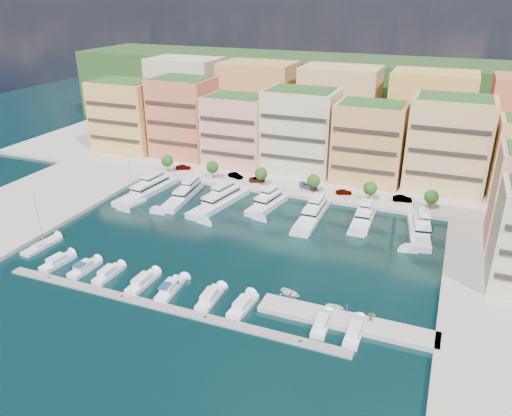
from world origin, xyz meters
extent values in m
plane|color=black|center=(0.00, 0.00, 0.00)|extent=(400.00, 400.00, 0.00)
cube|color=#9E998E|center=(0.00, 62.00, 0.00)|extent=(220.00, 64.00, 2.00)
cube|color=#9E998E|center=(-62.00, -8.00, 0.00)|extent=(34.00, 76.00, 2.00)
cube|color=#1D3415|center=(0.00, 110.00, 0.00)|extent=(240.00, 40.00, 58.00)
cube|color=gray|center=(-3.00, -30.00, 0.00)|extent=(72.00, 2.20, 0.35)
cube|color=#9E998E|center=(30.00, -22.00, 0.00)|extent=(32.00, 5.00, 2.00)
cube|color=gold|center=(-66.00, 50.00, 13.00)|extent=(22.00, 16.00, 24.00)
cube|color=black|center=(-66.00, 41.75, 13.00)|extent=(20.24, 0.50, 0.90)
cube|color=#255020|center=(-66.00, 50.00, 25.40)|extent=(19.36, 14.08, 0.80)
cube|color=#CD5D44|center=(-44.00, 52.00, 14.00)|extent=(20.00, 16.00, 26.00)
cube|color=black|center=(-44.00, 43.75, 14.00)|extent=(18.40, 0.50, 0.90)
cube|color=#255020|center=(-44.00, 52.00, 27.40)|extent=(17.60, 14.08, 0.80)
cube|color=tan|center=(-23.00, 50.00, 12.00)|extent=(20.00, 15.00, 22.00)
cube|color=black|center=(-23.00, 42.25, 12.00)|extent=(18.40, 0.50, 0.90)
cube|color=#255020|center=(-23.00, 50.00, 23.40)|extent=(17.60, 13.20, 0.80)
cube|color=beige|center=(-2.00, 52.00, 13.50)|extent=(22.00, 16.00, 25.00)
cube|color=black|center=(-2.00, 43.75, 13.50)|extent=(20.24, 0.50, 0.90)
cube|color=#255020|center=(-2.00, 52.00, 26.40)|extent=(19.36, 14.08, 0.80)
cube|color=#E09554|center=(20.00, 50.00, 12.50)|extent=(20.00, 15.00, 23.00)
cube|color=black|center=(20.00, 42.25, 12.50)|extent=(18.40, 0.50, 0.90)
cube|color=#255020|center=(20.00, 50.00, 24.40)|extent=(17.60, 13.20, 0.80)
cube|color=tan|center=(42.00, 52.00, 14.00)|extent=(22.00, 16.00, 26.00)
cube|color=black|center=(42.00, 43.75, 14.00)|extent=(20.24, 0.50, 0.90)
cube|color=#255020|center=(42.00, 52.00, 27.40)|extent=(19.36, 14.08, 0.80)
cube|color=beige|center=(-55.00, 74.00, 16.00)|extent=(26.00, 18.00, 30.00)
cube|color=#E09554|center=(-25.00, 74.00, 16.00)|extent=(26.00, 18.00, 30.00)
cube|color=tan|center=(5.00, 74.00, 16.00)|extent=(26.00, 18.00, 30.00)
cube|color=gold|center=(35.00, 74.00, 16.00)|extent=(26.00, 18.00, 30.00)
cylinder|color=#473323|center=(-40.00, 33.50, 2.50)|extent=(0.24, 0.24, 3.00)
sphere|color=#144614|center=(-40.00, 33.50, 4.75)|extent=(3.80, 3.80, 3.80)
cylinder|color=#473323|center=(-24.00, 33.50, 2.50)|extent=(0.24, 0.24, 3.00)
sphere|color=#144614|center=(-24.00, 33.50, 4.75)|extent=(3.80, 3.80, 3.80)
cylinder|color=#473323|center=(-8.00, 33.50, 2.50)|extent=(0.24, 0.24, 3.00)
sphere|color=#144614|center=(-8.00, 33.50, 4.75)|extent=(3.80, 3.80, 3.80)
cylinder|color=#473323|center=(8.00, 33.50, 2.50)|extent=(0.24, 0.24, 3.00)
sphere|color=#144614|center=(8.00, 33.50, 4.75)|extent=(3.80, 3.80, 3.80)
cylinder|color=#473323|center=(24.00, 33.50, 2.50)|extent=(0.24, 0.24, 3.00)
sphere|color=#144614|center=(24.00, 33.50, 4.75)|extent=(3.80, 3.80, 3.80)
cylinder|color=#473323|center=(40.00, 33.50, 2.50)|extent=(0.24, 0.24, 3.00)
sphere|color=#144614|center=(40.00, 33.50, 4.75)|extent=(3.80, 3.80, 3.80)
cylinder|color=black|center=(-36.00, 31.20, 3.00)|extent=(0.10, 0.10, 4.00)
sphere|color=#FFF2CC|center=(-36.00, 31.20, 5.05)|extent=(0.30, 0.30, 0.30)
cylinder|color=black|center=(-18.00, 31.20, 3.00)|extent=(0.10, 0.10, 4.00)
sphere|color=#FFF2CC|center=(-18.00, 31.20, 5.05)|extent=(0.30, 0.30, 0.30)
cylinder|color=black|center=(0.00, 31.20, 3.00)|extent=(0.10, 0.10, 4.00)
sphere|color=#FFF2CC|center=(0.00, 31.20, 5.05)|extent=(0.30, 0.30, 0.30)
cylinder|color=black|center=(18.00, 31.20, 3.00)|extent=(0.10, 0.10, 4.00)
sphere|color=#FFF2CC|center=(18.00, 31.20, 5.05)|extent=(0.30, 0.30, 0.30)
cylinder|color=black|center=(36.00, 31.20, 3.00)|extent=(0.10, 0.10, 4.00)
sphere|color=#FFF2CC|center=(36.00, 31.20, 5.05)|extent=(0.30, 0.30, 0.30)
cube|color=silver|center=(-37.29, 17.05, 0.35)|extent=(7.43, 24.28, 2.30)
cube|color=silver|center=(-37.29, 19.44, 2.40)|extent=(5.40, 13.49, 1.80)
cube|color=black|center=(-37.29, 19.44, 2.40)|extent=(5.47, 13.56, 0.55)
cube|color=silver|center=(-37.29, 21.36, 4.00)|extent=(3.69, 7.44, 1.40)
cylinder|color=#B2B2B7|center=(-37.29, 22.79, 5.60)|extent=(0.14, 0.14, 1.80)
cube|color=silver|center=(-25.74, 17.99, 0.35)|extent=(6.65, 22.36, 2.30)
cube|color=silver|center=(-25.74, 20.19, 2.40)|extent=(4.86, 12.42, 1.80)
cube|color=black|center=(-25.74, 20.19, 2.40)|extent=(4.92, 12.48, 0.55)
cube|color=silver|center=(-25.74, 21.95, 4.00)|extent=(3.33, 6.84, 1.40)
cylinder|color=#B2B2B7|center=(-25.74, 23.27, 5.60)|extent=(0.14, 0.14, 1.80)
cube|color=black|center=(-25.74, 17.99, -0.10)|extent=(6.71, 22.41, 0.35)
cube|color=silver|center=(-14.11, 17.34, 0.35)|extent=(9.13, 23.83, 2.30)
cube|color=silver|center=(-14.11, 19.67, 2.40)|extent=(6.32, 13.35, 1.80)
cube|color=black|center=(-14.11, 19.67, 2.40)|extent=(6.39, 13.42, 0.55)
cube|color=silver|center=(-14.11, 21.54, 4.00)|extent=(4.18, 7.42, 1.40)
cylinder|color=#B2B2B7|center=(-14.11, 22.94, 5.60)|extent=(0.14, 0.14, 1.80)
cube|color=silver|center=(-1.36, 21.04, 0.35)|extent=(7.38, 16.50, 2.30)
cube|color=silver|center=(-1.36, 22.63, 2.40)|extent=(5.31, 9.29, 1.80)
cube|color=black|center=(-1.36, 22.63, 2.40)|extent=(5.38, 9.36, 0.55)
cube|color=silver|center=(-1.36, 23.90, 4.00)|extent=(3.61, 5.19, 1.40)
cylinder|color=#B2B2B7|center=(-1.36, 24.86, 5.60)|extent=(0.14, 0.14, 1.80)
cube|color=silver|center=(12.03, 18.67, 0.35)|extent=(4.88, 20.70, 2.30)
cube|color=silver|center=(12.03, 20.74, 2.40)|extent=(3.95, 11.40, 1.80)
cube|color=black|center=(12.03, 20.74, 2.40)|extent=(4.01, 11.46, 0.55)
cube|color=silver|center=(12.03, 22.39, 4.00)|extent=(2.87, 6.22, 1.40)
cylinder|color=#B2B2B7|center=(12.03, 23.63, 5.60)|extent=(0.14, 0.14, 1.80)
cube|color=black|center=(12.03, 18.67, -0.10)|extent=(4.93, 20.75, 0.35)
cube|color=silver|center=(24.77, 21.39, 0.35)|extent=(4.77, 15.30, 2.30)
cube|color=silver|center=(24.77, 22.91, 2.40)|extent=(3.83, 8.44, 1.80)
cube|color=black|center=(24.77, 22.91, 2.40)|extent=(3.89, 8.50, 0.55)
cube|color=silver|center=(24.77, 24.13, 4.00)|extent=(2.77, 4.62, 1.40)
cylinder|color=#B2B2B7|center=(24.77, 25.04, 5.60)|extent=(0.14, 0.14, 1.80)
cube|color=silver|center=(38.55, 19.46, 0.35)|extent=(7.43, 19.55, 2.30)
cube|color=silver|center=(38.55, 21.37, 2.40)|extent=(5.27, 10.94, 1.80)
cube|color=black|center=(38.55, 21.37, 2.40)|extent=(5.34, 11.01, 0.55)
cube|color=silver|center=(38.55, 22.89, 4.00)|extent=(3.54, 6.08, 1.40)
cylinder|color=#B2B2B7|center=(38.55, 24.04, 5.60)|extent=(0.14, 0.14, 1.80)
cube|color=white|center=(-32.50, -24.50, 0.25)|extent=(3.59, 8.39, 1.40)
cube|color=white|center=(-32.50, -24.91, 1.55)|extent=(2.55, 4.11, 1.10)
cube|color=black|center=(-32.50, -23.28, 1.30)|extent=(1.99, 0.31, 0.55)
cube|color=white|center=(-25.35, -24.50, 0.25)|extent=(3.11, 7.97, 1.40)
cube|color=white|center=(-25.35, -24.89, 1.55)|extent=(2.29, 3.87, 1.10)
cube|color=black|center=(-25.35, -23.32, 1.30)|extent=(1.93, 0.21, 0.55)
cube|color=navy|center=(-25.35, -25.91, 2.15)|extent=(2.00, 2.45, 0.12)
cube|color=white|center=(-19.27, -24.50, 0.25)|extent=(2.64, 7.88, 1.40)
cube|color=white|center=(-19.27, -24.89, 1.55)|extent=(2.03, 3.79, 1.10)
cube|color=black|center=(-19.27, -23.32, 1.30)|extent=(1.84, 0.12, 0.55)
cube|color=white|center=(-10.82, -24.50, 0.25)|extent=(2.95, 8.92, 1.40)
cube|color=white|center=(-10.82, -24.94, 1.55)|extent=(2.23, 4.31, 1.10)
cube|color=black|center=(-10.82, -23.17, 1.30)|extent=(1.96, 0.15, 0.55)
cube|color=white|center=(-4.43, -24.50, 0.25)|extent=(3.43, 9.23, 1.40)
cube|color=white|center=(-4.43, -24.95, 1.55)|extent=(2.45, 4.49, 1.10)
cube|color=black|center=(-4.43, -23.14, 1.30)|extent=(1.95, 0.26, 0.55)
cube|color=navy|center=(-4.43, -26.13, 2.15)|extent=(2.11, 2.86, 0.12)
cube|color=white|center=(4.28, -24.50, 0.25)|extent=(3.09, 8.60, 1.40)
cube|color=white|center=(4.28, -24.92, 1.55)|extent=(2.29, 4.16, 1.10)
cube|color=black|center=(4.28, -23.23, 1.30)|extent=(1.95, 0.19, 0.55)
cube|color=white|center=(11.10, -24.50, 0.25)|extent=(3.40, 8.41, 1.40)
cube|color=white|center=(11.10, -24.91, 1.55)|extent=(2.48, 4.10, 1.10)
cube|color=black|center=(11.10, -23.27, 1.30)|extent=(2.03, 0.25, 0.55)
cube|color=white|center=(26.27, -24.50, 0.25)|extent=(2.73, 7.63, 1.40)
cube|color=white|center=(26.27, -24.88, 1.55)|extent=(2.06, 3.69, 1.10)
cube|color=black|center=(26.27, -23.37, 1.30)|extent=(1.80, 0.15, 0.55)
cube|color=white|center=(32.12, -24.50, 0.25)|extent=(2.64, 8.37, 1.40)
cube|color=white|center=(32.12, -24.92, 1.55)|extent=(2.03, 4.02, 1.10)
cube|color=black|center=(32.12, -23.25, 1.30)|extent=(1.84, 0.12, 0.55)
cube|color=silver|center=(-36.49, 8.81, 0.20)|extent=(4.56, 8.24, 1.20)
cube|color=silver|center=(-36.49, 8.03, 1.10)|extent=(2.06, 2.30, 0.60)
cylinder|color=#B2B2B7|center=(-36.49, 9.20, 6.80)|extent=(0.14, 0.14, 12.00)
cylinder|color=#B2B2B7|center=(-36.49, 7.64, 1.80)|extent=(0.97, 3.43, 0.10)
cube|color=silver|center=(-41.52, -19.74, 0.20)|extent=(3.45, 10.25, 1.20)
cube|color=silver|center=(-41.52, -20.74, 1.10)|extent=(1.84, 2.63, 0.60)
cylinder|color=#B2B2B7|center=(-41.52, -19.23, 6.80)|extent=(0.14, 0.14, 12.00)
cylinder|color=#B2B2B7|center=(-41.52, -21.25, 1.80)|extent=(0.40, 4.54, 0.10)
imported|color=beige|center=(27.29, -18.16, 0.42)|extent=(1.98, 1.84, 0.85)
imported|color=white|center=(27.07, -18.26, 0.36)|extent=(3.75, 2.88, 0.72)
imported|color=silver|center=(17.95, -17.06, 0.45)|extent=(5.10, 4.28, 0.90)
imported|color=beige|center=(33.93, -18.01, 0.39)|extent=(1.62, 1.44, 0.79)
imported|color=gray|center=(-36.67, 37.62, 1.83)|extent=(5.24, 3.60, 1.66)
imported|color=gray|center=(-17.68, 36.56, 1.82)|extent=(5.27, 3.14, 1.64)
imported|color=gray|center=(-10.33, 36.10, 1.71)|extent=(5.56, 3.89, 1.41)
imported|color=gray|center=(5.88, 36.37, 1.85)|extent=(6.33, 4.07, 1.71)
imported|color=gray|center=(16.39, 35.87, 1.78)|extent=(4.95, 3.26, 1.57)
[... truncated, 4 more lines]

